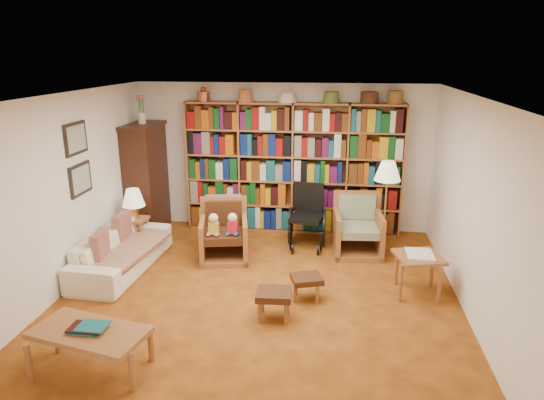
% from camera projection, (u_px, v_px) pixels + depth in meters
% --- Properties ---
extents(floor, '(5.00, 5.00, 0.00)m').
position_uv_depth(floor, '(260.00, 292.00, 6.29)').
color(floor, '#AA571A').
rests_on(floor, ground).
extents(ceiling, '(5.00, 5.00, 0.00)m').
position_uv_depth(ceiling, '(259.00, 96.00, 5.56)').
color(ceiling, white).
rests_on(ceiling, wall_back).
extents(wall_back, '(5.00, 0.00, 5.00)m').
position_uv_depth(wall_back, '(282.00, 158.00, 8.30)').
color(wall_back, white).
rests_on(wall_back, floor).
extents(wall_front, '(5.00, 0.00, 5.00)m').
position_uv_depth(wall_front, '(207.00, 298.00, 3.56)').
color(wall_front, white).
rests_on(wall_front, floor).
extents(wall_left, '(0.00, 5.00, 5.00)m').
position_uv_depth(wall_left, '(68.00, 192.00, 6.24)').
color(wall_left, white).
rests_on(wall_left, floor).
extents(wall_right, '(0.00, 5.00, 5.00)m').
position_uv_depth(wall_right, '(472.00, 208.00, 5.61)').
color(wall_right, white).
rests_on(wall_right, floor).
extents(bookshelf, '(3.60, 0.30, 2.42)m').
position_uv_depth(bookshelf, '(293.00, 165.00, 8.13)').
color(bookshelf, '#9E6031').
rests_on(bookshelf, floor).
extents(curio_cabinet, '(0.50, 0.95, 2.40)m').
position_uv_depth(curio_cabinet, '(146.00, 177.00, 8.19)').
color(curio_cabinet, '#361A0E').
rests_on(curio_cabinet, floor).
extents(framed_pictures, '(0.03, 0.52, 0.97)m').
position_uv_depth(framed_pictures, '(78.00, 159.00, 6.41)').
color(framed_pictures, black).
rests_on(framed_pictures, wall_left).
extents(sofa, '(1.93, 0.84, 0.55)m').
position_uv_depth(sofa, '(122.00, 251.00, 6.86)').
color(sofa, white).
rests_on(sofa, floor).
extents(sofa_throw, '(0.92, 1.50, 0.04)m').
position_uv_depth(sofa_throw, '(125.00, 250.00, 6.85)').
color(sofa_throw, beige).
rests_on(sofa_throw, sofa).
extents(cushion_left, '(0.13, 0.41, 0.41)m').
position_uv_depth(cushion_left, '(123.00, 231.00, 7.16)').
color(cushion_left, maroon).
rests_on(cushion_left, sofa).
extents(cushion_right, '(0.16, 0.40, 0.39)m').
position_uv_depth(cushion_right, '(100.00, 249.00, 6.49)').
color(cushion_right, maroon).
rests_on(cushion_right, sofa).
extents(side_table_lamp, '(0.37, 0.37, 0.51)m').
position_uv_depth(side_table_lamp, '(136.00, 227.00, 7.56)').
color(side_table_lamp, '#9E6031').
rests_on(side_table_lamp, floor).
extents(table_lamp, '(0.35, 0.35, 0.47)m').
position_uv_depth(table_lamp, '(133.00, 199.00, 7.43)').
color(table_lamp, gold).
rests_on(table_lamp, side_table_lamp).
extents(armchair_leather, '(0.85, 0.87, 0.90)m').
position_uv_depth(armchair_leather, '(225.00, 234.00, 7.28)').
color(armchair_leather, '#9E6031').
rests_on(armchair_leather, floor).
extents(armchair_sage, '(0.78, 0.81, 0.91)m').
position_uv_depth(armchair_sage, '(358.00, 230.00, 7.49)').
color(armchair_sage, '#9E6031').
rests_on(armchair_sage, floor).
extents(wheelchair, '(0.57, 0.80, 1.00)m').
position_uv_depth(wheelchair, '(307.00, 218.00, 7.71)').
color(wheelchair, black).
rests_on(wheelchair, floor).
extents(floor_lamp, '(0.39, 0.39, 1.46)m').
position_uv_depth(floor_lamp, '(387.00, 175.00, 7.07)').
color(floor_lamp, gold).
rests_on(floor_lamp, floor).
extents(side_table_papers, '(0.66, 0.66, 0.56)m').
position_uv_depth(side_table_papers, '(418.00, 261.00, 6.11)').
color(side_table_papers, '#9E6031').
rests_on(side_table_papers, floor).
extents(footstool_a, '(0.42, 0.37, 0.34)m').
position_uv_depth(footstool_a, '(274.00, 296.00, 5.59)').
color(footstool_a, '#442412').
rests_on(footstool_a, floor).
extents(footstool_b, '(0.45, 0.41, 0.31)m').
position_uv_depth(footstool_b, '(307.00, 281.00, 6.03)').
color(footstool_b, '#442412').
rests_on(footstool_b, floor).
extents(coffee_table, '(1.20, 0.78, 0.50)m').
position_uv_depth(coffee_table, '(90.00, 335.00, 4.62)').
color(coffee_table, '#9E6031').
rests_on(coffee_table, floor).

